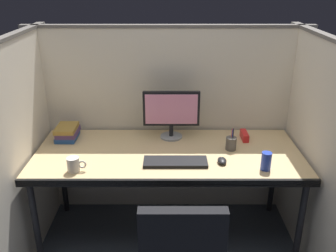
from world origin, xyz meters
TOP-DOWN VIEW (x-y plane):
  - cubicle_partition_rear at (0.00, 0.74)m, footprint 2.21×0.06m
  - cubicle_partition_left at (-0.99, 0.20)m, footprint 0.06×1.41m
  - cubicle_partition_right at (0.99, 0.20)m, footprint 0.06×1.41m
  - desk at (0.00, 0.29)m, footprint 1.90×0.80m
  - monitor_center at (0.03, 0.55)m, footprint 0.43×0.17m
  - keyboard_main at (0.05, 0.13)m, footprint 0.43×0.15m
  - computer_mouse at (0.36, 0.13)m, footprint 0.06×0.10m
  - pen_cup at (0.46, 0.34)m, footprint 0.08×0.08m
  - soda_can at (0.64, 0.04)m, footprint 0.07×0.07m
  - coffee_mug at (-0.61, 0.02)m, footprint 0.13×0.08m
  - red_stapler at (0.59, 0.52)m, footprint 0.04×0.15m
  - book_stack at (-0.78, 0.53)m, footprint 0.16×0.22m

SIDE VIEW (x-z plane):
  - desk at x=0.00m, z-range 0.32..1.06m
  - keyboard_main at x=0.05m, z-range 0.74..0.76m
  - computer_mouse at x=0.36m, z-range 0.74..0.77m
  - red_stapler at x=0.59m, z-range 0.74..0.80m
  - coffee_mug at x=-0.61m, z-range 0.74..0.84m
  - pen_cup at x=0.46m, z-range 0.70..0.87m
  - cubicle_partition_rear at x=0.00m, z-range 0.00..1.58m
  - cubicle_partition_left at x=-0.99m, z-range 0.00..1.58m
  - cubicle_partition_right at x=0.99m, z-range 0.00..1.58m
  - book_stack at x=-0.78m, z-range 0.74..0.85m
  - soda_can at x=0.64m, z-range 0.74..0.86m
  - monitor_center at x=0.03m, z-range 0.77..1.14m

